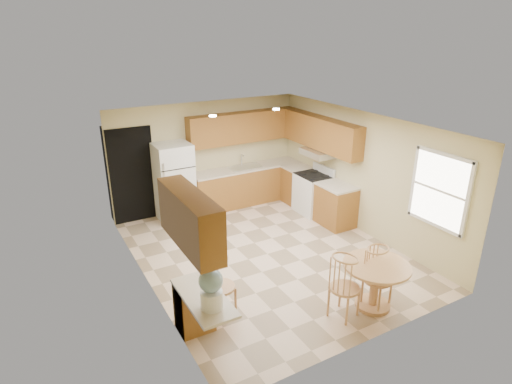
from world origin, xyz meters
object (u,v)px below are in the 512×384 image
refrigerator (174,182)px  chair_table_a (350,284)px  chair_table_b (383,275)px  chair_desk (223,282)px  water_crock (211,288)px  dining_table (375,279)px  stove (313,193)px

refrigerator → chair_table_a: 4.75m
refrigerator → chair_table_b: refrigerator is taller
chair_desk → water_crock: (-0.45, -0.65, 0.44)m
chair_desk → chair_table_a: bearing=47.6°
refrigerator → chair_table_a: bearing=-78.1°
refrigerator → chair_table_a: (0.98, -4.64, -0.25)m
chair_table_a → refrigerator: bearing=173.9°
chair_table_a → chair_table_b: chair_table_a is taller
chair_table_b → water_crock: 2.69m
chair_table_b → water_crock: size_ratio=1.54×
chair_desk → dining_table: bearing=55.3°
water_crock → dining_table: bearing=-5.1°
refrigerator → water_crock: (-1.05, -4.37, 0.19)m
refrigerator → chair_desk: size_ratio=1.70×
refrigerator → chair_desk: (-0.60, -3.72, -0.25)m
stove → water_crock: size_ratio=1.73×
refrigerator → dining_table: size_ratio=1.72×
refrigerator → chair_table_b: (1.58, -4.69, -0.27)m
stove → chair_table_a: 3.91m
refrigerator → dining_table: bearing=-71.6°
stove → water_crock: (-3.92, -3.15, 0.59)m
chair_table_b → water_crock: bearing=-19.5°
stove → dining_table: stove is taller
chair_table_b → dining_table: bearing=-74.2°
stove → chair_table_a: bearing=-119.0°
dining_table → chair_table_b: size_ratio=1.04×
chair_desk → chair_table_b: bearing=53.7°
dining_table → refrigerator: bearing=108.4°
stove → water_crock: 5.07m
stove → water_crock: bearing=-141.2°
chair_desk → water_crock: bearing=-46.8°
dining_table → water_crock: 2.65m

